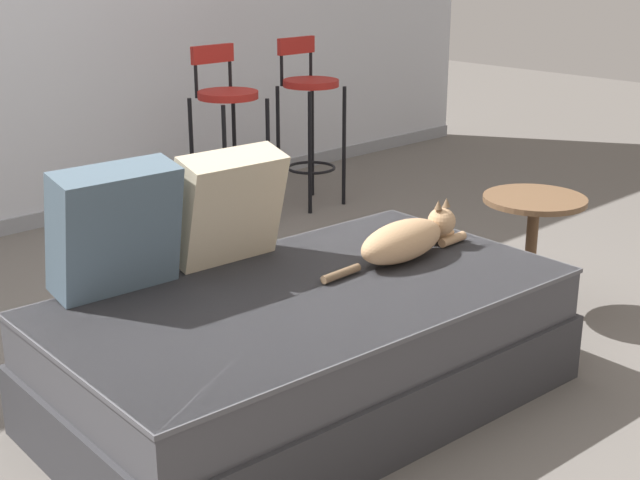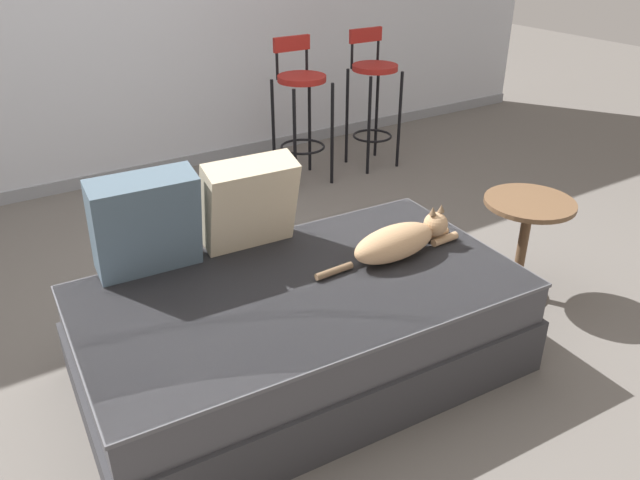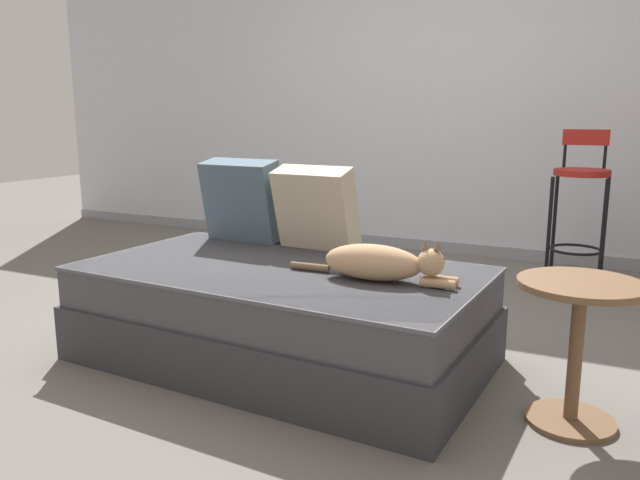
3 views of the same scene
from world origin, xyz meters
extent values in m
plane|color=#66605B|center=(0.00, 0.00, 0.00)|extent=(16.00, 16.00, 0.00)
cube|color=gray|center=(0.00, 2.20, 0.04)|extent=(8.00, 0.02, 0.09)
cube|color=#353539|center=(0.00, -0.40, 0.13)|extent=(1.87, 1.11, 0.25)
cube|color=#47474C|center=(0.00, -0.40, 0.35)|extent=(1.83, 1.07, 0.19)
cube|color=#525257|center=(0.00, -0.40, 0.43)|extent=(1.84, 1.08, 0.02)
cube|color=#4C6070|center=(-0.48, 0.03, 0.66)|extent=(0.44, 0.25, 0.44)
cube|color=beige|center=(-0.02, 0.01, 0.65)|extent=(0.42, 0.27, 0.43)
ellipsoid|color=tan|center=(0.45, -0.42, 0.52)|extent=(0.43, 0.19, 0.15)
sphere|color=tan|center=(0.70, -0.41, 0.54)|extent=(0.11, 0.11, 0.11)
cone|color=brown|center=(0.67, -0.41, 0.61)|extent=(0.03, 0.03, 0.04)
cone|color=brown|center=(0.72, -0.41, 0.61)|extent=(0.03, 0.03, 0.04)
cylinder|color=tan|center=(0.73, -0.44, 0.46)|extent=(0.14, 0.04, 0.04)
cylinder|color=tan|center=(0.73, -0.38, 0.46)|extent=(0.14, 0.04, 0.04)
cylinder|color=brown|center=(0.15, -0.41, 0.46)|extent=(0.18, 0.04, 0.03)
cylinder|color=black|center=(0.97, 1.31, 0.37)|extent=(0.02, 0.02, 0.74)
cylinder|color=black|center=(1.27, 1.31, 0.37)|extent=(0.02, 0.02, 0.74)
cylinder|color=black|center=(0.97, 1.62, 0.37)|extent=(0.02, 0.02, 0.74)
cylinder|color=black|center=(1.27, 1.62, 0.37)|extent=(0.02, 0.02, 0.74)
torus|color=black|center=(1.12, 1.47, 0.26)|extent=(0.33, 0.33, 0.02)
cylinder|color=maroon|center=(1.12, 1.47, 0.76)|extent=(0.34, 0.34, 0.04)
cylinder|color=black|center=(1.00, 1.60, 0.86)|extent=(0.02, 0.02, 0.23)
cylinder|color=black|center=(1.24, 1.60, 0.86)|extent=(0.02, 0.02, 0.23)
cube|color=maroon|center=(1.12, 1.60, 0.97)|extent=(0.28, 0.03, 0.10)
cylinder|color=black|center=(1.61, 1.32, 0.37)|extent=(0.02, 0.02, 0.74)
cylinder|color=black|center=(1.90, 1.32, 0.37)|extent=(0.02, 0.02, 0.74)
cylinder|color=black|center=(1.61, 1.61, 0.37)|extent=(0.02, 0.02, 0.74)
cylinder|color=black|center=(1.90, 1.61, 0.37)|extent=(0.02, 0.02, 0.74)
torus|color=black|center=(1.75, 1.47, 0.23)|extent=(0.31, 0.31, 0.02)
cylinder|color=maroon|center=(1.75, 1.47, 0.76)|extent=(0.34, 0.34, 0.04)
cylinder|color=black|center=(1.63, 1.60, 0.86)|extent=(0.02, 0.02, 0.23)
cylinder|color=black|center=(1.87, 1.60, 0.86)|extent=(0.02, 0.02, 0.23)
cube|color=maroon|center=(1.75, 1.60, 0.97)|extent=(0.28, 0.03, 0.10)
cylinder|color=brown|center=(1.26, -0.47, 0.26)|extent=(0.05, 0.05, 0.52)
cylinder|color=brown|center=(1.26, -0.47, 0.01)|extent=(0.32, 0.32, 0.02)
cylinder|color=brown|center=(1.26, -0.47, 0.53)|extent=(0.44, 0.44, 0.02)
camera|label=1|loc=(-1.93, -2.49, 1.57)|focal=50.00mm
camera|label=2|loc=(-1.09, -2.26, 1.79)|focal=35.00mm
camera|label=3|loc=(1.36, -2.78, 1.11)|focal=35.00mm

